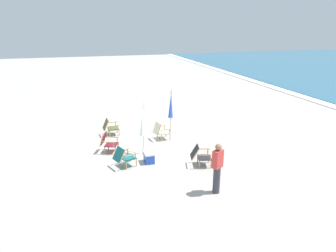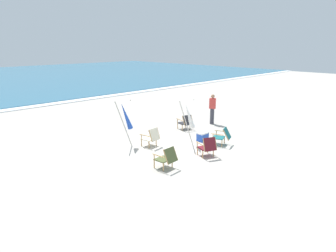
{
  "view_description": "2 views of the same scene",
  "coord_description": "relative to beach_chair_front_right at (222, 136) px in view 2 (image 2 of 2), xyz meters",
  "views": [
    {
      "loc": [
        11.56,
        -2.13,
        4.96
      ],
      "look_at": [
        -0.14,
        1.28,
        0.83
      ],
      "focal_mm": 32.0,
      "sensor_mm": 36.0,
      "label": 1
    },
    {
      "loc": [
        -8.74,
        -7.97,
        4.22
      ],
      "look_at": [
        -0.12,
        0.72,
        0.86
      ],
      "focal_mm": 32.0,
      "sensor_mm": 36.0,
      "label": 2
    }
  ],
  "objects": [
    {
      "name": "ground_plane",
      "position": [
        -1.57,
        0.9,
        -0.42
      ],
      "size": [
        80.0,
        80.0,
        0.0
      ],
      "primitive_type": "plane",
      "color": "#B2AAA0"
    },
    {
      "name": "surf_band",
      "position": [
        -1.57,
        14.15,
        -0.39
      ],
      "size": [
        80.0,
        1.1,
        0.06
      ],
      "primitive_type": "cube",
      "color": "white",
      "rests_on": "ground"
    },
    {
      "name": "beach_chair_front_right",
      "position": [
        0.0,
        0.0,
        0.0
      ],
      "size": [
        0.81,
        0.92,
        0.78
      ],
      "color": "#196066",
      "rests_on": "ground"
    },
    {
      "name": "beach_chair_back_right",
      "position": [
        -3.51,
        -0.14,
        0.0
      ],
      "size": [
        0.63,
        0.76,
        0.8
      ],
      "color": "#515B33",
      "rests_on": "ground"
    },
    {
      "name": "beach_chair_mid_center",
      "position": [
        0.66,
        2.71,
        0.0
      ],
      "size": [
        0.74,
        0.87,
        0.78
      ],
      "color": "#28282D",
      "rests_on": "ground"
    },
    {
      "name": "beach_chair_far_center",
      "position": [
        -1.58,
        -0.42,
        0.01
      ],
      "size": [
        0.79,
        0.84,
        0.82
      ],
      "color": "maroon",
      "rests_on": "ground"
    },
    {
      "name": "beach_chair_back_left",
      "position": [
        -2.3,
        2.0,
        0.01
      ],
      "size": [
        0.66,
        0.74,
        0.82
      ],
      "color": "beige",
      "rests_on": "ground"
    },
    {
      "name": "umbrella_furled_blue",
      "position": [
        -3.07,
        2.71,
        0.9
      ],
      "size": [
        0.74,
        0.41,
        2.03
      ],
      "color": "#B7B2A8",
      "rests_on": "ground"
    },
    {
      "name": "umbrella_furled_white",
      "position": [
        -1.11,
        0.97,
        0.9
      ],
      "size": [
        0.76,
        0.41,
        2.03
      ],
      "color": "#B7B2A8",
      "rests_on": "ground"
    },
    {
      "name": "person_near_chairs",
      "position": [
        2.56,
        2.49,
        0.42
      ],
      "size": [
        0.34,
        0.39,
        1.63
      ],
      "color": "#383842",
      "rests_on": "ground"
    },
    {
      "name": "cooler_box",
      "position": [
        -0.13,
        0.97,
        -0.22
      ],
      "size": [
        0.49,
        0.35,
        0.4
      ],
      "color": "blue",
      "rests_on": "ground"
    }
  ]
}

